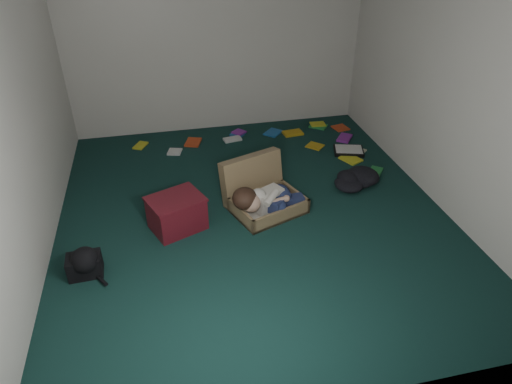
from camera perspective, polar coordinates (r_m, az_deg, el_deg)
name	(u,v)px	position (r m, az deg, el deg)	size (l,w,h in m)	color
floor	(253,212)	(4.87, -0.39, -2.55)	(4.50, 4.50, 0.00)	#102E2A
wall_back	(216,36)	(6.38, -4.99, 18.87)	(4.50, 4.50, 0.00)	silver
wall_front	(346,252)	(2.37, 11.24, -7.33)	(4.50, 4.50, 0.00)	silver
wall_left	(18,115)	(4.33, -27.63, 8.55)	(4.50, 4.50, 0.00)	silver
wall_right	(449,80)	(5.04, 22.96, 12.77)	(4.50, 4.50, 0.00)	silver
suitcase	(261,193)	(4.89, 0.66, -0.16)	(0.91, 0.90, 0.52)	olive
person	(267,199)	(4.71, 1.36, -0.89)	(0.80, 0.41, 0.33)	beige
maroon_bin	(177,213)	(4.61, -9.88, -2.61)	(0.63, 0.57, 0.36)	#55111A
backpack	(85,265)	(4.32, -20.64, -8.50)	(0.36, 0.29, 0.22)	black
clothing_pile	(355,178)	(5.44, 12.25, 1.67)	(0.44, 0.36, 0.14)	black
paper_tray	(349,151)	(6.15, 11.50, 5.09)	(0.45, 0.38, 0.05)	black
book_scatter	(281,142)	(6.30, 3.18, 6.24)	(3.09, 1.68, 0.02)	yellow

